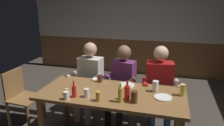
# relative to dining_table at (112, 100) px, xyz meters

# --- Properties ---
(back_wall_upper) EXTENTS (6.02, 0.12, 1.40)m
(back_wall_upper) POSITION_rel_dining_table_xyz_m (0.00, 3.08, 0.94)
(back_wall_upper) COLOR beige
(back_wall_wainscot) EXTENTS (6.02, 0.12, 0.90)m
(back_wall_wainscot) POSITION_rel_dining_table_xyz_m (0.00, 3.08, -0.22)
(back_wall_wainscot) COLOR brown
(back_wall_wainscot) RESTS_ON ground_plane
(dining_table) EXTENTS (1.88, 0.85, 0.78)m
(dining_table) POSITION_rel_dining_table_xyz_m (0.00, 0.00, 0.00)
(dining_table) COLOR brown
(dining_table) RESTS_ON ground_plane
(person_0) EXTENTS (0.55, 0.56, 1.26)m
(person_0) POSITION_rel_dining_table_xyz_m (-0.57, 0.66, 0.03)
(person_0) COLOR silver
(person_0) RESTS_ON ground_plane
(person_1) EXTENTS (0.54, 0.56, 1.25)m
(person_1) POSITION_rel_dining_table_xyz_m (-0.02, 0.64, 0.02)
(person_1) COLOR #6B2D66
(person_1) RESTS_ON ground_plane
(person_2) EXTENTS (0.58, 0.58, 1.27)m
(person_2) POSITION_rel_dining_table_xyz_m (0.58, 0.66, 0.03)
(person_2) COLOR #AD1919
(person_2) RESTS_ON ground_plane
(chair_empty_near_left) EXTENTS (0.47, 0.47, 0.88)m
(chair_empty_near_left) POSITION_rel_dining_table_xyz_m (-1.52, 0.13, -0.19)
(chair_empty_near_left) COLOR brown
(chair_empty_near_left) RESTS_ON ground_plane
(table_candle) EXTENTS (0.04, 0.04, 0.08)m
(table_candle) POSITION_rel_dining_table_xyz_m (-0.53, -0.22, 0.15)
(table_candle) COLOR #F9E08C
(table_candle) RESTS_ON dining_table
(plate_0) EXTENTS (0.22, 0.22, 0.01)m
(plate_0) POSITION_rel_dining_table_xyz_m (0.65, -0.00, 0.12)
(plate_0) COLOR white
(plate_0) RESTS_ON dining_table
(plate_1) EXTENTS (0.22, 0.22, 0.01)m
(plate_1) POSITION_rel_dining_table_xyz_m (0.14, 0.26, 0.12)
(plate_1) COLOR white
(plate_1) RESTS_ON dining_table
(bottle_0) EXTENTS (0.07, 0.07, 0.24)m
(bottle_0) POSITION_rel_dining_table_xyz_m (0.23, -0.16, 0.20)
(bottle_0) COLOR red
(bottle_0) RESTS_ON dining_table
(bottle_1) EXTENTS (0.06, 0.06, 0.24)m
(bottle_1) POSITION_rel_dining_table_xyz_m (0.17, -0.25, 0.21)
(bottle_1) COLOR gold
(bottle_1) RESTS_ON dining_table
(bottle_2) EXTENTS (0.06, 0.06, 0.21)m
(bottle_2) POSITION_rel_dining_table_xyz_m (-0.41, -0.27, 0.19)
(bottle_2) COLOR red
(bottle_2) RESTS_ON dining_table
(pint_glass_0) EXTENTS (0.07, 0.07, 0.11)m
(pint_glass_0) POSITION_rel_dining_table_xyz_m (-0.26, 0.30, 0.16)
(pint_glass_0) COLOR #4C2D19
(pint_glass_0) RESTS_ON dining_table
(pint_glass_1) EXTENTS (0.06, 0.06, 0.12)m
(pint_glass_1) POSITION_rel_dining_table_xyz_m (-0.09, -0.29, 0.17)
(pint_glass_1) COLOR gold
(pint_glass_1) RESTS_ON dining_table
(pint_glass_2) EXTENTS (0.08, 0.08, 0.14)m
(pint_glass_2) POSITION_rel_dining_table_xyz_m (0.33, -0.21, 0.18)
(pint_glass_2) COLOR #4C2D19
(pint_glass_2) RESTS_ON dining_table
(pint_glass_3) EXTENTS (0.08, 0.08, 0.15)m
(pint_glass_3) POSITION_rel_dining_table_xyz_m (0.54, 0.16, 0.18)
(pint_glass_3) COLOR white
(pint_glass_3) RESTS_ON dining_table
(pint_glass_4) EXTENTS (0.07, 0.07, 0.15)m
(pint_glass_4) POSITION_rel_dining_table_xyz_m (0.88, 0.13, 0.18)
(pint_glass_4) COLOR #E5C64C
(pint_glass_4) RESTS_ON dining_table
(pint_glass_5) EXTENTS (0.06, 0.06, 0.11)m
(pint_glass_5) POSITION_rel_dining_table_xyz_m (-0.26, -0.23, 0.16)
(pint_glass_5) COLOR white
(pint_glass_5) RESTS_ON dining_table
(pint_glass_6) EXTENTS (0.07, 0.07, 0.10)m
(pint_glass_6) POSITION_rel_dining_table_xyz_m (-0.47, -0.35, 0.16)
(pint_glass_6) COLOR white
(pint_glass_6) RESTS_ON dining_table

